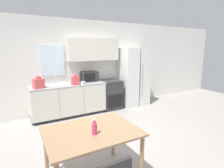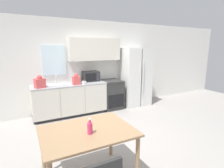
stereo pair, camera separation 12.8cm
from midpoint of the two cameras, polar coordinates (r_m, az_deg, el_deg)
ground_plane at (r=3.92m, az=-0.43°, el=-17.10°), size 12.00×12.00×0.00m
wall_back at (r=5.33m, az=-9.64°, el=6.51°), size 12.00×0.38×2.70m
kitchen_counter at (r=5.09m, az=-12.77°, el=-4.92°), size 2.03×0.65×0.90m
oven_range at (r=5.54m, az=0.49°, el=-3.36°), size 0.60×0.66×0.90m
refrigerator at (r=5.85m, az=8.14°, el=2.31°), size 0.93×0.74×1.89m
kitchen_sink at (r=4.92m, az=-16.70°, el=-0.13°), size 0.58×0.40×0.25m
microwave at (r=5.28m, az=-6.23°, el=2.53°), size 0.48×0.33×0.30m
coffee_mug at (r=4.87m, az=-8.50°, el=0.46°), size 0.12×0.09×0.09m
grocery_bag_0 at (r=4.85m, az=-10.87°, el=1.39°), size 0.20×0.17×0.30m
grocery_bag_1 at (r=4.70m, az=-21.82°, el=0.54°), size 0.28×0.26×0.33m
dining_table at (r=2.53m, az=-6.44°, el=-16.76°), size 1.24×0.92×0.78m
drink_bottle at (r=2.36m, az=-5.66°, el=-14.02°), size 0.07×0.07×0.21m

